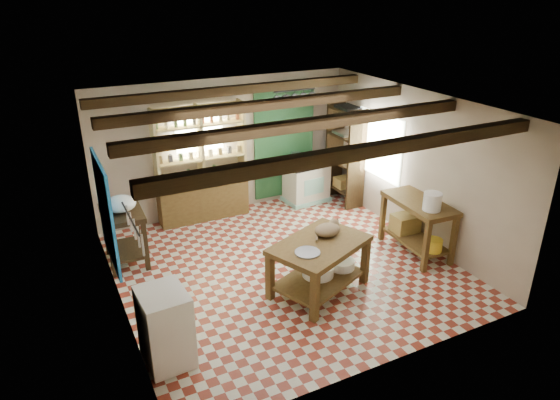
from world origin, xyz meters
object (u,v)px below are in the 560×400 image
prep_table (125,237)px  right_counter (417,227)px  work_table (319,267)px  white_cabinet (165,327)px  stove (306,182)px  cat (328,230)px

prep_table → right_counter: size_ratio=0.70×
work_table → white_cabinet: size_ratio=1.47×
stove → right_counter: size_ratio=0.66×
work_table → prep_table: size_ratio=1.53×
right_counter → work_table: bearing=-168.9°
stove → prep_table: size_ratio=0.94×
stove → white_cabinet: 5.13m
stove → prep_table: bearing=-171.7°
work_table → prep_table: bearing=115.5°
prep_table → white_cabinet: bearing=-88.3°
stove → white_cabinet: size_ratio=0.90×
prep_table → white_cabinet: 2.57m
stove → right_counter: 2.74m
stove → right_counter: (0.58, -2.68, 0.05)m
right_counter → cat: 1.87m
stove → cat: 3.11m
work_table → prep_table: prep_table is taller
work_table → white_cabinet: (-2.37, -0.48, 0.08)m
work_table → right_counter: right_counter is taller
stove → cat: bearing=-118.2°
right_counter → prep_table: bearing=160.9°
prep_table → stove: bearing=14.9°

